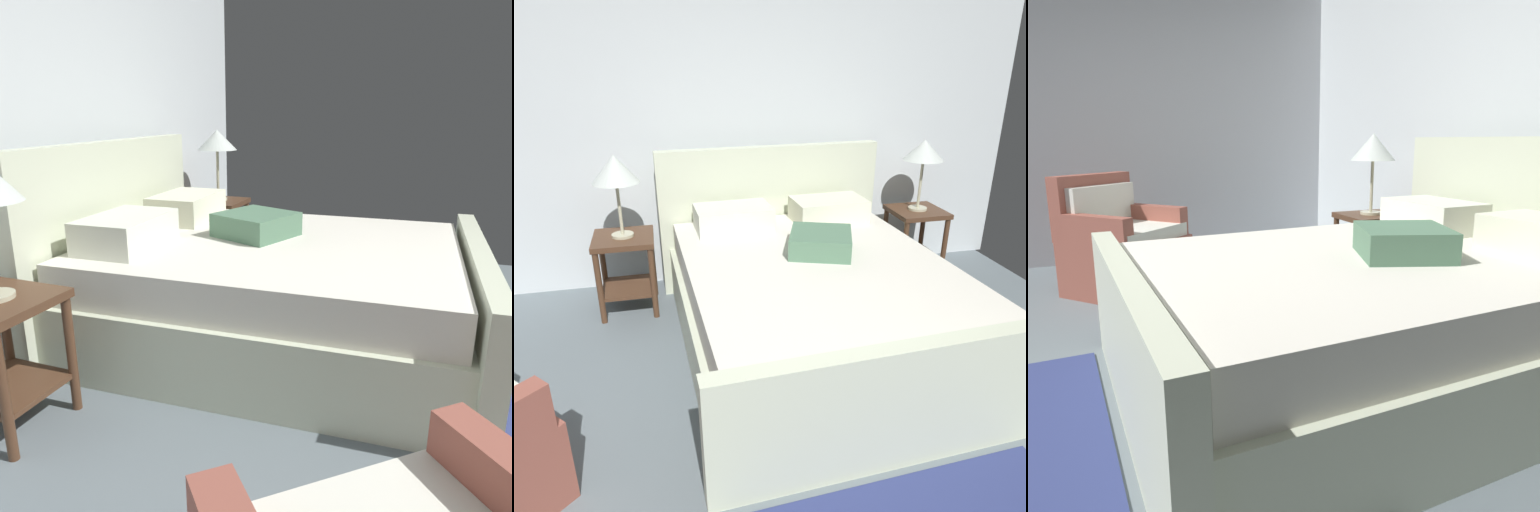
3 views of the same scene
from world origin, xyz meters
TOP-DOWN VIEW (x-y plane):
  - wall_back at (0.00, 2.76)m, footprint 5.28×0.12m
  - bed at (0.43, 1.48)m, footprint 1.93×2.35m
  - nightstand_right at (1.66, 2.36)m, footprint 0.44×0.44m
  - table_lamp_right at (1.66, 2.36)m, footprint 0.33×0.33m
  - nightstand_left at (-0.81, 2.25)m, footprint 0.44×0.44m

SIDE VIEW (x-z plane):
  - bed at x=0.43m, z-range -0.24..0.93m
  - nightstand_right at x=1.66m, z-range 0.10..0.70m
  - nightstand_left at x=-0.81m, z-range 0.10..0.70m
  - table_lamp_right at x=1.66m, z-range 0.80..1.40m
  - wall_back at x=0.00m, z-range 0.00..2.79m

